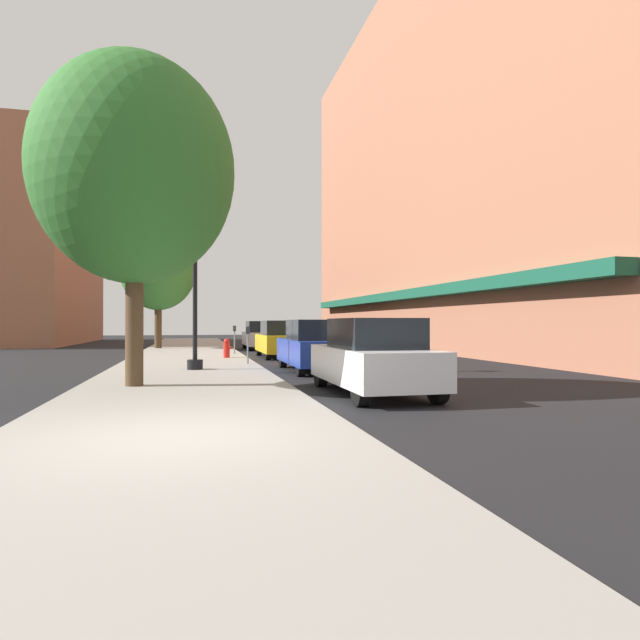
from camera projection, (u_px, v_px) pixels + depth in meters
name	position (u px, v px, depth m)	size (l,w,h in m)	color
ground_plane	(276.00, 356.00, 25.29)	(90.00, 90.00, 0.00)	black
sidewalk_slab	(189.00, 354.00, 25.34)	(4.80, 50.00, 0.12)	gray
building_right_brick	(449.00, 158.00, 31.78)	(6.80, 40.00, 22.82)	#9E6047
building_far_background	(41.00, 249.00, 40.35)	(6.80, 18.00, 14.31)	#9E6047
lamppost	(195.00, 270.00, 16.53)	(0.48, 0.48, 5.90)	black
fire_hydrant	(227.00, 348.00, 22.07)	(0.33, 0.26, 0.79)	red
parking_meter_near	(248.00, 340.00, 18.76)	(0.14, 0.09, 1.31)	slate
parking_meter_far	(235.00, 336.00, 24.81)	(0.14, 0.09, 1.31)	slate
tree_near	(135.00, 171.00, 12.26)	(4.55, 4.55, 7.57)	#4C3823
tree_mid	(158.00, 267.00, 30.48)	(4.32, 4.32, 7.13)	#4C3823
car_white	(373.00, 357.00, 11.64)	(1.80, 4.30, 1.66)	black
car_blue	(315.00, 346.00, 17.19)	(1.80, 4.30, 1.66)	black
car_yellow	(280.00, 340.00, 23.98)	(1.80, 4.30, 1.66)	black
car_silver	(261.00, 336.00, 31.05)	(1.80, 4.30, 1.66)	black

